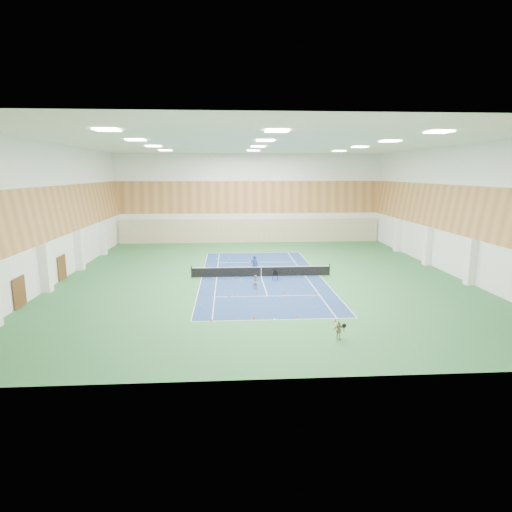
# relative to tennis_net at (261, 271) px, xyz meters

# --- Properties ---
(ground) EXTENTS (40.00, 40.00, 0.00)m
(ground) POSITION_rel_tennis_net_xyz_m (0.00, 0.00, -0.55)
(ground) COLOR #2B6536
(ground) RESTS_ON ground
(room_shell) EXTENTS (36.00, 40.00, 12.00)m
(room_shell) POSITION_rel_tennis_net_xyz_m (0.00, 0.00, 5.45)
(room_shell) COLOR white
(room_shell) RESTS_ON ground
(wood_cladding) EXTENTS (36.00, 40.00, 8.00)m
(wood_cladding) POSITION_rel_tennis_net_xyz_m (0.00, 0.00, 7.45)
(wood_cladding) COLOR #BC7B45
(wood_cladding) RESTS_ON room_shell
(ceiling_light_grid) EXTENTS (21.40, 25.40, 0.06)m
(ceiling_light_grid) POSITION_rel_tennis_net_xyz_m (0.00, 0.00, 11.37)
(ceiling_light_grid) COLOR white
(ceiling_light_grid) RESTS_ON room_shell
(court_surface) EXTENTS (10.97, 23.77, 0.01)m
(court_surface) POSITION_rel_tennis_net_xyz_m (0.00, 0.00, -0.55)
(court_surface) COLOR navy
(court_surface) RESTS_ON ground
(tennis_balls_scatter) EXTENTS (10.57, 22.77, 0.07)m
(tennis_balls_scatter) POSITION_rel_tennis_net_xyz_m (0.00, 0.00, -0.50)
(tennis_balls_scatter) COLOR #B7D824
(tennis_balls_scatter) RESTS_ON ground
(tennis_net) EXTENTS (12.80, 0.10, 1.10)m
(tennis_net) POSITION_rel_tennis_net_xyz_m (0.00, 0.00, 0.00)
(tennis_net) COLOR black
(tennis_net) RESTS_ON ground
(back_curtain) EXTENTS (35.40, 0.16, 3.20)m
(back_curtain) POSITION_rel_tennis_net_xyz_m (0.00, 19.75, 1.05)
(back_curtain) COLOR #C6B793
(back_curtain) RESTS_ON ground
(door_left_a) EXTENTS (0.08, 1.80, 2.20)m
(door_left_a) POSITION_rel_tennis_net_xyz_m (-17.92, -8.00, 0.55)
(door_left_a) COLOR #593319
(door_left_a) RESTS_ON ground
(door_left_b) EXTENTS (0.08, 1.80, 2.20)m
(door_left_b) POSITION_rel_tennis_net_xyz_m (-17.92, 0.00, 0.55)
(door_left_b) COLOR #593319
(door_left_b) RESTS_ON ground
(coach) EXTENTS (0.71, 0.48, 1.91)m
(coach) POSITION_rel_tennis_net_xyz_m (-0.58, 0.60, 0.41)
(coach) COLOR navy
(coach) RESTS_ON ground
(child_court) EXTENTS (0.67, 0.58, 1.17)m
(child_court) POSITION_rel_tennis_net_xyz_m (-0.76, -4.22, 0.04)
(child_court) COLOR gray
(child_court) RESTS_ON ground
(child_apron) EXTENTS (0.69, 0.38, 1.12)m
(child_apron) POSITION_rel_tennis_net_xyz_m (3.28, -15.45, 0.01)
(child_apron) COLOR tan
(child_apron) RESTS_ON ground
(ball_cart) EXTENTS (0.51, 0.51, 0.87)m
(ball_cart) POSITION_rel_tennis_net_xyz_m (1.15, -1.46, -0.11)
(ball_cart) COLOR black
(ball_cart) RESTS_ON ground
(cone_svc_a) EXTENTS (0.18, 0.18, 0.20)m
(cone_svc_a) POSITION_rel_tennis_net_xyz_m (-2.95, -6.53, -0.45)
(cone_svc_a) COLOR #E55B0C
(cone_svc_a) RESTS_ON ground
(cone_svc_b) EXTENTS (0.22, 0.22, 0.25)m
(cone_svc_b) POSITION_rel_tennis_net_xyz_m (-0.77, -5.80, -0.43)
(cone_svc_b) COLOR #D7530B
(cone_svc_b) RESTS_ON ground
(cone_svc_c) EXTENTS (0.20, 0.20, 0.22)m
(cone_svc_c) POSITION_rel_tennis_net_xyz_m (1.36, -6.02, -0.44)
(cone_svc_c) COLOR #E7430C
(cone_svc_c) RESTS_ON ground
(cone_svc_d) EXTENTS (0.22, 0.22, 0.24)m
(cone_svc_d) POSITION_rel_tennis_net_xyz_m (3.88, -6.16, -0.43)
(cone_svc_d) COLOR #D7480B
(cone_svc_d) RESTS_ON ground
(cone_base_a) EXTENTS (0.21, 0.21, 0.23)m
(cone_base_a) POSITION_rel_tennis_net_xyz_m (-4.14, -11.91, -0.44)
(cone_base_a) COLOR orange
(cone_base_a) RESTS_ON ground
(cone_base_b) EXTENTS (0.20, 0.20, 0.22)m
(cone_base_b) POSITION_rel_tennis_net_xyz_m (-1.34, -11.67, -0.44)
(cone_base_b) COLOR #DB4C0B
(cone_base_b) RESTS_ON ground
(cone_base_c) EXTENTS (0.20, 0.20, 0.22)m
(cone_base_c) POSITION_rel_tennis_net_xyz_m (1.53, -11.64, -0.44)
(cone_base_c) COLOR #EC4C0C
(cone_base_c) RESTS_ON ground
(cone_base_d) EXTENTS (0.19, 0.19, 0.21)m
(cone_base_d) POSITION_rel_tennis_net_xyz_m (3.87, -12.45, -0.45)
(cone_base_d) COLOR #DE480B
(cone_base_d) RESTS_ON ground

